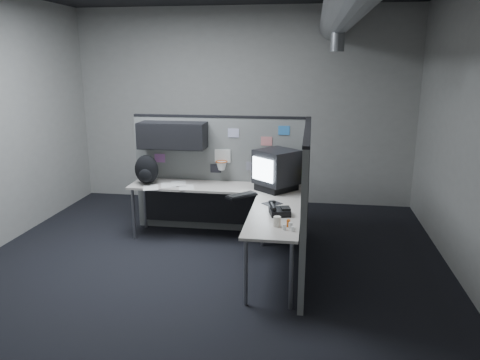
% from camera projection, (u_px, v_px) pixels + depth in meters
% --- Properties ---
extents(room, '(5.62, 5.62, 3.22)m').
position_uv_depth(room, '(256.00, 86.00, 4.86)').
color(room, black).
rests_on(room, ground).
extents(partition_back, '(2.44, 0.42, 1.63)m').
position_uv_depth(partition_back, '(208.00, 162.00, 6.43)').
color(partition_back, slate).
rests_on(partition_back, ground).
extents(partition_right, '(0.07, 2.23, 1.63)m').
position_uv_depth(partition_right, '(305.00, 200.00, 5.30)').
color(partition_right, slate).
rests_on(partition_right, ground).
extents(desk, '(2.31, 2.11, 0.73)m').
position_uv_depth(desk, '(230.00, 201.00, 5.96)').
color(desk, '#BCB4AA').
rests_on(desk, ground).
extents(monitor, '(0.65, 0.65, 0.52)m').
position_uv_depth(monitor, '(276.00, 170.00, 5.96)').
color(monitor, black).
rests_on(monitor, desk).
extents(keyboard, '(0.38, 0.39, 0.04)m').
position_uv_depth(keyboard, '(242.00, 195.00, 5.72)').
color(keyboard, black).
rests_on(keyboard, desk).
extents(mouse, '(0.26, 0.25, 0.04)m').
position_uv_depth(mouse, '(272.00, 202.00, 5.44)').
color(mouse, black).
rests_on(mouse, desk).
extents(phone, '(0.26, 0.28, 0.11)m').
position_uv_depth(phone, '(279.00, 211.00, 5.06)').
color(phone, black).
rests_on(phone, desk).
extents(bottles, '(0.12, 0.15, 0.07)m').
position_uv_depth(bottles, '(289.00, 226.00, 4.63)').
color(bottles, silver).
rests_on(bottles, desk).
extents(cup, '(0.09, 0.09, 0.10)m').
position_uv_depth(cup, '(277.00, 221.00, 4.69)').
color(cup, beige).
rests_on(cup, desk).
extents(papers, '(0.72, 0.57, 0.01)m').
position_uv_depth(papers, '(171.00, 186.00, 6.20)').
color(papers, white).
rests_on(papers, desk).
extents(backpack, '(0.35, 0.33, 0.39)m').
position_uv_depth(backpack, '(146.00, 170.00, 6.27)').
color(backpack, black).
rests_on(backpack, desk).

